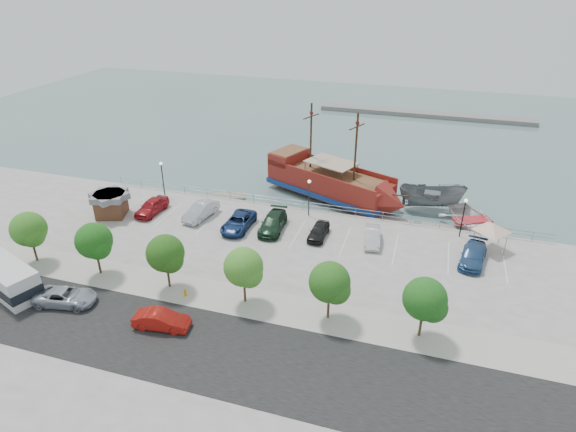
% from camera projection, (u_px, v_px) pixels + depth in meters
% --- Properties ---
extents(ground, '(160.00, 160.00, 0.00)m').
position_uv_depth(ground, '(292.00, 252.00, 48.42)').
color(ground, slate).
extents(land_slab, '(100.00, 58.00, 1.20)m').
position_uv_depth(land_slab, '(196.00, 414.00, 30.44)').
color(land_slab, gray).
rests_on(land_slab, ground).
extents(street, '(100.00, 8.00, 0.04)m').
position_uv_depth(street, '(227.00, 353.00, 34.39)').
color(street, black).
rests_on(street, land_slab).
extents(sidewalk, '(100.00, 4.00, 0.05)m').
position_uv_depth(sidewalk, '(257.00, 303.00, 39.48)').
color(sidewalk, '#A29A89').
rests_on(sidewalk, land_slab).
extents(seawall_railing, '(50.00, 0.06, 1.00)m').
position_uv_depth(seawall_railing, '(312.00, 206.00, 54.33)').
color(seawall_railing, gray).
rests_on(seawall_railing, land_slab).
extents(far_shore, '(40.00, 3.00, 0.80)m').
position_uv_depth(far_shore, '(424.00, 114.00, 92.23)').
color(far_shore, slate).
rests_on(far_shore, ground).
extents(pirate_ship, '(18.92, 11.77, 11.81)m').
position_uv_depth(pirate_ship, '(338.00, 185.00, 58.36)').
color(pirate_ship, maroon).
rests_on(pirate_ship, ground).
extents(patrol_boat, '(7.94, 3.83, 2.96)m').
position_uv_depth(patrol_boat, '(432.00, 199.00, 56.21)').
color(patrol_boat, slate).
rests_on(patrol_boat, ground).
extents(speedboat, '(8.29, 9.26, 1.58)m').
position_uv_depth(speedboat, '(472.00, 223.00, 52.36)').
color(speedboat, white).
rests_on(speedboat, ground).
extents(dock_west, '(7.59, 4.90, 0.42)m').
position_uv_depth(dock_west, '(215.00, 197.00, 59.44)').
color(dock_west, gray).
rests_on(dock_west, ground).
extents(dock_mid, '(6.66, 2.31, 0.37)m').
position_uv_depth(dock_mid, '(383.00, 221.00, 54.04)').
color(dock_mid, gray).
rests_on(dock_mid, ground).
extents(dock_east, '(6.33, 2.17, 0.36)m').
position_uv_depth(dock_east, '(450.00, 230.00, 52.15)').
color(dock_east, gray).
rests_on(dock_east, ground).
extents(shed, '(4.12, 4.12, 2.70)m').
position_uv_depth(shed, '(111.00, 204.00, 52.85)').
color(shed, '#563220').
rests_on(shed, land_slab).
extents(canopy_tent, '(4.25, 4.25, 3.23)m').
position_uv_depth(canopy_tent, '(493.00, 223.00, 45.91)').
color(canopy_tent, slate).
rests_on(canopy_tent, land_slab).
extents(street_van, '(5.33, 3.23, 1.38)m').
position_uv_depth(street_van, '(65.00, 297.00, 39.19)').
color(street_van, '#9DA5B2').
rests_on(street_van, street).
extents(street_sedan, '(4.51, 2.07, 1.43)m').
position_uv_depth(street_sedan, '(161.00, 320.00, 36.56)').
color(street_sedan, '#B21911').
rests_on(street_sedan, street).
extents(shuttle_bus, '(8.11, 5.17, 2.69)m').
position_uv_depth(shuttle_bus, '(5.00, 277.00, 40.54)').
color(shuttle_bus, silver).
rests_on(shuttle_bus, street).
extents(fire_hydrant, '(0.24, 0.24, 0.68)m').
position_uv_depth(fire_hydrant, '(185.00, 292.00, 40.22)').
color(fire_hydrant, '#D59400').
rests_on(fire_hydrant, sidewalk).
extents(lamp_post_left, '(0.36, 0.36, 4.28)m').
position_uv_depth(lamp_post_left, '(162.00, 173.00, 56.82)').
color(lamp_post_left, black).
rests_on(lamp_post_left, land_slab).
extents(lamp_post_mid, '(0.36, 0.36, 4.28)m').
position_uv_depth(lamp_post_mid, '(309.00, 191.00, 52.11)').
color(lamp_post_mid, black).
rests_on(lamp_post_mid, land_slab).
extents(lamp_post_right, '(0.36, 0.36, 4.28)m').
position_uv_depth(lamp_post_right, '(464.00, 211.00, 47.92)').
color(lamp_post_right, black).
rests_on(lamp_post_right, land_slab).
extents(tree_a, '(3.30, 3.20, 5.00)m').
position_uv_depth(tree_a, '(30.00, 231.00, 43.62)').
color(tree_a, '#473321').
rests_on(tree_a, sidewalk).
extents(tree_b, '(3.30, 3.20, 5.00)m').
position_uv_depth(tree_b, '(95.00, 242.00, 41.79)').
color(tree_b, '#473321').
rests_on(tree_b, sidewalk).
extents(tree_c, '(3.30, 3.20, 5.00)m').
position_uv_depth(tree_c, '(167.00, 255.00, 39.95)').
color(tree_c, '#473321').
rests_on(tree_c, sidewalk).
extents(tree_d, '(3.30, 3.20, 5.00)m').
position_uv_depth(tree_d, '(245.00, 269.00, 38.12)').
color(tree_d, '#473321').
rests_on(tree_d, sidewalk).
extents(tree_e, '(3.30, 3.20, 5.00)m').
position_uv_depth(tree_e, '(331.00, 284.00, 36.29)').
color(tree_e, '#473321').
rests_on(tree_e, sidewalk).
extents(tree_f, '(3.30, 3.20, 5.00)m').
position_uv_depth(tree_f, '(427.00, 301.00, 34.45)').
color(tree_f, '#473321').
rests_on(tree_f, sidewalk).
extents(parked_car_a, '(2.21, 4.88, 1.62)m').
position_uv_depth(parked_car_a, '(152.00, 206.00, 53.64)').
color(parked_car_a, maroon).
rests_on(parked_car_a, land_slab).
extents(parked_car_b, '(2.55, 5.14, 1.62)m').
position_uv_depth(parked_car_b, '(201.00, 211.00, 52.64)').
color(parked_car_b, '#B0B1BA').
rests_on(parked_car_b, land_slab).
extents(parked_car_c, '(2.49, 5.38, 1.49)m').
position_uv_depth(parked_car_c, '(239.00, 222.00, 50.49)').
color(parked_car_c, navy).
rests_on(parked_car_c, land_slab).
extents(parked_car_d, '(2.61, 5.63, 1.59)m').
position_uv_depth(parked_car_d, '(273.00, 223.00, 50.23)').
color(parked_car_d, '#17321F').
rests_on(parked_car_d, land_slab).
extents(parked_car_e, '(1.75, 4.12, 1.39)m').
position_uv_depth(parked_car_e, '(319.00, 231.00, 48.86)').
color(parked_car_e, black).
rests_on(parked_car_e, land_slab).
extents(parked_car_f, '(2.09, 4.49, 1.42)m').
position_uv_depth(parked_car_f, '(372.00, 236.00, 47.89)').
color(parked_car_f, silver).
rests_on(parked_car_f, land_slab).
extents(parked_car_h, '(2.96, 5.46, 1.50)m').
position_uv_depth(parked_car_h, '(473.00, 255.00, 44.67)').
color(parked_car_h, '#2A4C7B').
rests_on(parked_car_h, land_slab).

